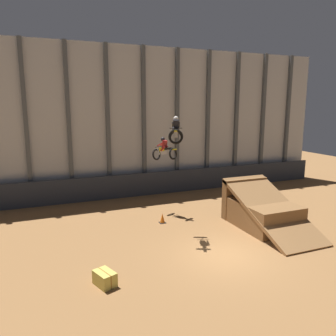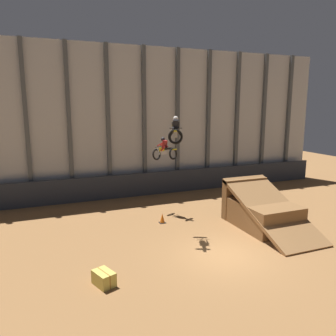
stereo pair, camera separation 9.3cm
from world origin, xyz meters
TOP-DOWN VIEW (x-y plane):
  - ground_plane at (0.00, 0.00)m, footprint 60.00×60.00m
  - arena_back_wall at (-0.00, 12.10)m, footprint 32.00×0.40m
  - lower_barrier at (0.00, 11.29)m, footprint 31.36×0.20m
  - dirt_ramp at (4.00, 2.67)m, footprint 2.93×5.76m
  - rider_bike_left_air at (-1.05, 3.33)m, footprint 1.31×1.77m
  - rider_bike_right_air at (-0.30, 6.87)m, footprint 1.38×1.75m
  - traffic_cone_near_ramp at (-1.14, 5.08)m, footprint 0.36×0.36m
  - traffic_cone_arena_edge at (6.15, 1.97)m, footprint 0.36×0.36m
  - hay_bale_trackside at (-5.65, -0.47)m, footprint 0.88×1.05m

SIDE VIEW (x-z plane):
  - ground_plane at x=0.00m, z-range 0.00..0.00m
  - hay_bale_trackside at x=-5.65m, z-range -0.01..0.57m
  - traffic_cone_near_ramp at x=-1.14m, z-range -0.01..0.57m
  - traffic_cone_arena_edge at x=6.15m, z-range -0.01..0.57m
  - dirt_ramp at x=4.00m, z-range -0.43..2.18m
  - lower_barrier at x=0.00m, z-range 0.00..1.76m
  - rider_bike_right_air at x=-0.30m, z-range 3.28..4.82m
  - rider_bike_left_air at x=-1.05m, z-range 4.69..6.23m
  - arena_back_wall at x=0.00m, z-range 0.00..11.20m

